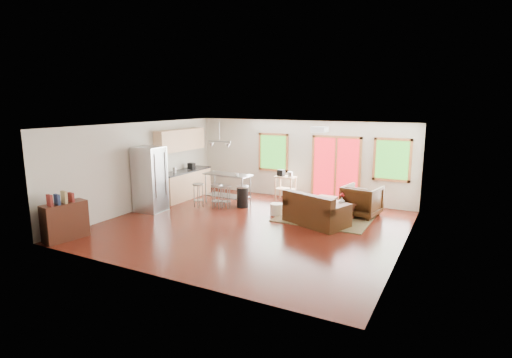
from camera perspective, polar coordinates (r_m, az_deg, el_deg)
The scene contains 29 objects.
floor at distance 10.50m, azimuth -0.77°, elevation -6.77°, with size 7.50×7.00×0.02m, color #3B1009.
ceiling at distance 10.02m, azimuth -0.81°, elevation 7.65°, with size 7.50×7.00×0.02m, color silver.
back_wall at distance 13.33m, azimuth 6.46°, elevation 2.74°, with size 7.50×0.02×2.60m, color beige.
left_wall at distance 12.40m, azimuth -16.23°, elevation 1.76°, with size 0.02×7.00×2.60m, color beige.
right_wall at distance 9.04m, azimuth 20.64°, elevation -1.81°, with size 0.02×7.00×2.60m, color beige.
front_wall at distance 7.37m, azimuth -13.99°, elevation -4.21°, with size 7.50×0.02×2.60m, color beige.
window_left at distance 13.65m, azimuth 2.48°, elevation 3.84°, with size 1.10×0.05×1.30m.
french_doors at distance 12.93m, azimuth 11.31°, elevation 1.44°, with size 1.60×0.05×2.10m.
window_right at distance 12.50m, azimuth 18.87°, elevation 2.60°, with size 1.10×0.05×1.30m.
rug at distance 11.31m, azimuth 9.70°, elevation -5.51°, with size 2.49×1.92×0.02m, color #43603C.
loveseat at distance 10.64m, azimuth 8.45°, elevation -4.68°, with size 1.84×1.44×0.87m.
coffee_table at distance 11.32m, azimuth 11.03°, elevation -3.61°, with size 1.25×0.95×0.44m.
armchair at distance 11.64m, azimuth 14.87°, elevation -2.82°, with size 0.95×0.89×0.98m, color black.
ottoman at distance 12.21m, azimuth 9.93°, elevation -3.43°, with size 0.57×0.57×0.38m, color black.
pouf at distance 11.48m, azimuth 2.96°, elevation -4.33°, with size 0.38×0.38×0.33m, color white.
vase at distance 11.31m, azimuth 12.17°, elevation -2.97°, with size 0.22×0.23×0.32m.
book at distance 11.08m, azimuth 12.48°, elevation -3.15°, with size 0.20×0.03×0.27m, color maroon.
cabinets at distance 13.55m, azimuth -10.34°, elevation 1.17°, with size 0.64×2.24×2.30m.
refrigerator at distance 12.12m, azimuth -14.88°, elevation -0.03°, with size 0.83×0.79×1.91m.
island at distance 12.61m, azimuth -4.07°, elevation -0.62°, with size 1.56×0.69×0.97m.
cup at distance 12.18m, azimuth -2.76°, elevation 0.66°, with size 0.13×0.10×0.13m, color silver.
bar_stool_a at distance 12.33m, azimuth -8.23°, elevation -1.53°, with size 0.44×0.44×0.74m.
bar_stool_b at distance 12.13m, azimuth -5.65°, elevation -1.64°, with size 0.42×0.42×0.75m.
bar_stool_c at distance 12.12m, azimuth -4.32°, elevation -1.80°, with size 0.39×0.39×0.70m.
trash_can at distance 12.24m, azimuth -1.93°, elevation -2.50°, with size 0.47×0.47×0.67m.
kitchen_cart at distance 13.08m, azimuth 4.16°, elevation -0.09°, with size 0.69×0.47×1.01m.
bookshelf at distance 10.38m, azimuth -25.63°, elevation -5.37°, with size 0.53×1.04×1.17m.
ceiling_flush at distance 9.93m, azimuth 9.08°, elevation 7.02°, with size 0.35×0.35×0.12m, color white.
pendant_light at distance 12.34m, azimuth -5.23°, elevation 4.90°, with size 0.80×0.18×0.79m.
Camera 1 is at (4.79, -8.78, 3.18)m, focal length 28.00 mm.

